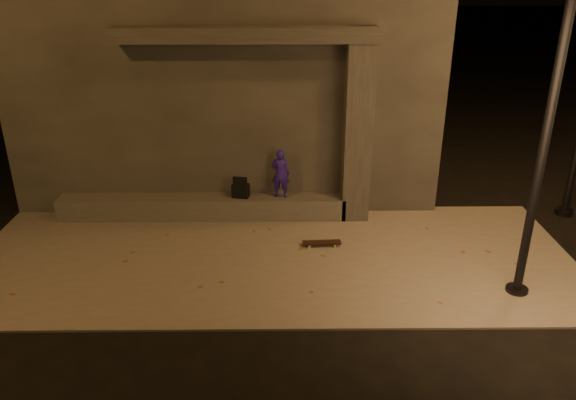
{
  "coord_description": "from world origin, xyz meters",
  "views": [
    {
      "loc": [
        0.19,
        -7.07,
        5.11
      ],
      "look_at": [
        0.29,
        2.0,
        1.17
      ],
      "focal_mm": 35.0,
      "sensor_mm": 36.0,
      "label": 1
    }
  ],
  "objects_px": {
    "column": "(357,134)",
    "street_lamp_0": "(569,16)",
    "skateboarder": "(280,173)",
    "skateboard": "(322,243)",
    "backpack": "(241,190)"
  },
  "relations": [
    {
      "from": "column",
      "to": "skateboarder",
      "type": "relative_size",
      "value": 3.47
    },
    {
      "from": "column",
      "to": "street_lamp_0",
      "type": "distance_m",
      "value": 4.56
    },
    {
      "from": "backpack",
      "to": "street_lamp_0",
      "type": "relative_size",
      "value": 0.06
    },
    {
      "from": "skateboarder",
      "to": "backpack",
      "type": "bearing_deg",
      "value": 10.68
    },
    {
      "from": "skateboarder",
      "to": "street_lamp_0",
      "type": "relative_size",
      "value": 0.13
    },
    {
      "from": "column",
      "to": "skateboarder",
      "type": "bearing_deg",
      "value": 180.0
    },
    {
      "from": "skateboarder",
      "to": "street_lamp_0",
      "type": "distance_m",
      "value": 5.95
    },
    {
      "from": "skateboarder",
      "to": "backpack",
      "type": "relative_size",
      "value": 2.17
    },
    {
      "from": "skateboard",
      "to": "street_lamp_0",
      "type": "distance_m",
      "value": 5.53
    },
    {
      "from": "column",
      "to": "skateboard",
      "type": "distance_m",
      "value": 2.33
    },
    {
      "from": "column",
      "to": "skateboard",
      "type": "xyz_separation_m",
      "value": [
        -0.76,
        -1.35,
        -1.73
      ]
    },
    {
      "from": "column",
      "to": "street_lamp_0",
      "type": "bearing_deg",
      "value": -51.52
    },
    {
      "from": "skateboarder",
      "to": "skateboard",
      "type": "relative_size",
      "value": 1.39
    },
    {
      "from": "skateboarder",
      "to": "skateboard",
      "type": "distance_m",
      "value": 1.8
    },
    {
      "from": "column",
      "to": "street_lamp_0",
      "type": "relative_size",
      "value": 0.46
    }
  ]
}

